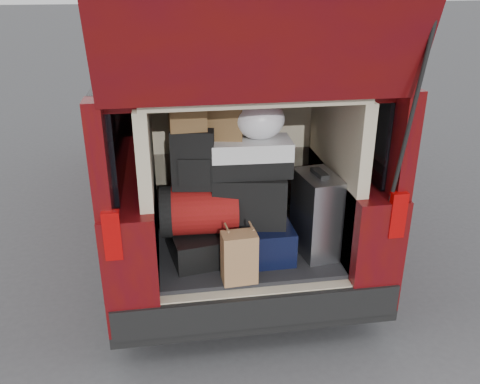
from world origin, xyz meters
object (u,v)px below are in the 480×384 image
object	(u,v)px
red_duffel	(199,210)
backpack	(193,159)
navy_hardshell	(255,235)
twotone_duffel	(251,157)
black_hardshell	(197,242)
black_soft_case	(249,199)
kraft_bag	(239,258)
silver_roller	(317,214)

from	to	relation	value
red_duffel	backpack	world-z (taller)	backpack
navy_hardshell	twotone_duffel	size ratio (longest dim) A/B	1.07
backpack	red_duffel	bearing A→B (deg)	6.38
black_hardshell	twotone_duffel	distance (m)	0.73
black_soft_case	kraft_bag	bearing A→B (deg)	-100.56
kraft_bag	black_soft_case	distance (m)	0.44
navy_hardshell	kraft_bag	xyz separation A→B (m)	(-0.17, -0.36, 0.05)
silver_roller	red_duffel	bearing A→B (deg)	168.89
kraft_bag	black_soft_case	xyz separation A→B (m)	(0.12, 0.34, 0.25)
backpack	twotone_duffel	xyz separation A→B (m)	(0.38, 0.02, -0.01)
silver_roller	backpack	distance (m)	0.95
silver_roller	kraft_bag	world-z (taller)	silver_roller
silver_roller	twotone_duffel	world-z (taller)	twotone_duffel
black_hardshell	navy_hardshell	size ratio (longest dim) A/B	0.89
kraft_bag	black_soft_case	size ratio (longest dim) A/B	0.70
black_hardshell	black_soft_case	world-z (taller)	black_soft_case
backpack	twotone_duffel	world-z (taller)	backpack
navy_hardshell	twotone_duffel	distance (m)	0.60
black_soft_case	black_hardshell	bearing A→B (deg)	-175.52
silver_roller	kraft_bag	bearing A→B (deg)	-161.97
black_hardshell	red_duffel	distance (m)	0.27
backpack	silver_roller	bearing A→B (deg)	5.57
black_hardshell	backpack	distance (m)	0.63
navy_hardshell	red_duffel	distance (m)	0.47
kraft_bag	twotone_duffel	world-z (taller)	twotone_duffel
silver_roller	black_soft_case	distance (m)	0.49
navy_hardshell	silver_roller	distance (m)	0.46
red_duffel	kraft_bag	bearing A→B (deg)	-53.42
kraft_bag	red_duffel	xyz separation A→B (m)	(-0.22, 0.33, 0.20)
black_hardshell	silver_roller	bearing A→B (deg)	-14.50
black_hardshell	black_soft_case	xyz separation A→B (m)	(0.37, -0.03, 0.32)
kraft_bag	black_soft_case	world-z (taller)	black_soft_case
silver_roller	black_hardshell	bearing A→B (deg)	166.66
black_hardshell	red_duffel	world-z (taller)	red_duffel
navy_hardshell	backpack	distance (m)	0.74
silver_roller	black_soft_case	world-z (taller)	black_soft_case
backpack	twotone_duffel	distance (m)	0.38
twotone_duffel	red_duffel	bearing A→B (deg)	-173.87
silver_roller	twotone_duffel	size ratio (longest dim) A/B	1.11
kraft_bag	twotone_duffel	distance (m)	0.67
kraft_bag	backpack	world-z (taller)	backpack
kraft_bag	red_duffel	size ratio (longest dim) A/B	0.67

